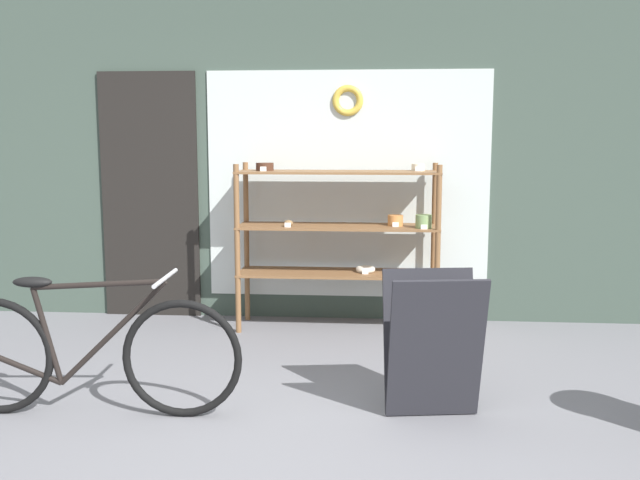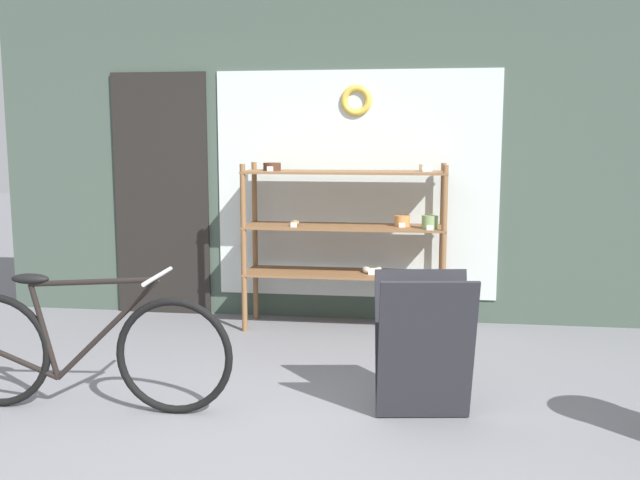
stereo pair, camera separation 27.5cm
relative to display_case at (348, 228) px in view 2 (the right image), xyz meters
The scene contains 5 objects.
ground_plane 2.58m from the display_case, 93.90° to the right, with size 30.00×30.00×0.00m, color slate.
storefront_facade 0.76m from the display_case, 120.05° to the left, with size 5.87×0.13×3.01m.
display_case is the anchor object (origin of this frame).
bicycle 2.41m from the display_case, 124.04° to the right, with size 1.73×0.46×0.80m.
sandwich_board 1.95m from the display_case, 71.52° to the right, with size 0.57×0.45×0.81m.
Camera 2 is at (0.73, -3.21, 1.56)m, focal length 40.00 mm.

